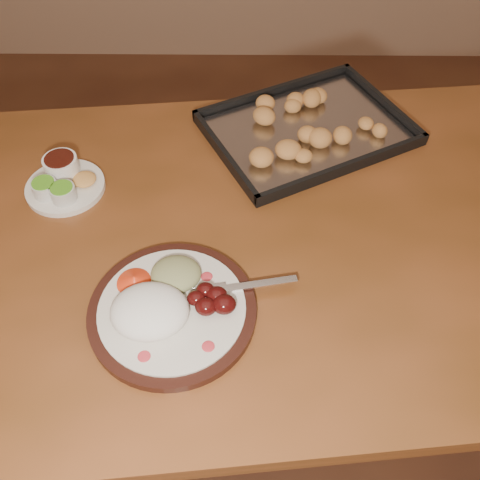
{
  "coord_description": "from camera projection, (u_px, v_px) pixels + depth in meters",
  "views": [
    {
      "loc": [
        0.01,
        -0.6,
        1.57
      ],
      "look_at": [
        0.0,
        0.06,
        0.77
      ],
      "focal_mm": 40.0,
      "sensor_mm": 36.0,
      "label": 1
    }
  ],
  "objects": [
    {
      "name": "ground",
      "position": [
        240.0,
        421.0,
        1.59
      ],
      "size": [
        4.0,
        4.0,
        0.0
      ],
      "primitive_type": "plane",
      "color": "brown",
      "rests_on": "ground"
    },
    {
      "name": "dining_table",
      "position": [
        208.0,
        265.0,
        1.14
      ],
      "size": [
        1.58,
        1.05,
        0.75
      ],
      "rotation": [
        0.0,
        0.0,
        0.1
      ],
      "color": "brown",
      "rests_on": "ground"
    },
    {
      "name": "dinner_plate",
      "position": [
        168.0,
        306.0,
        0.94
      ],
      "size": [
        0.37,
        0.3,
        0.07
      ],
      "rotation": [
        0.0,
        0.0,
        0.34
      ],
      "color": "black",
      "rests_on": "dining_table"
    },
    {
      "name": "condiment_saucer",
      "position": [
        63.0,
        181.0,
        1.14
      ],
      "size": [
        0.17,
        0.17,
        0.06
      ],
      "rotation": [
        0.0,
        0.0,
        -0.02
      ],
      "color": "silver",
      "rests_on": "dining_table"
    },
    {
      "name": "baking_tray",
      "position": [
        307.0,
        127.0,
        1.26
      ],
      "size": [
        0.55,
        0.5,
        0.05
      ],
      "rotation": [
        0.0,
        0.0,
        0.48
      ],
      "color": "black",
      "rests_on": "dining_table"
    }
  ]
}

